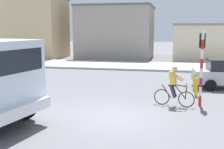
{
  "coord_description": "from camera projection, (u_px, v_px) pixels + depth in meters",
  "views": [
    {
      "loc": [
        2.05,
        -10.21,
        3.28
      ],
      "look_at": [
        -0.68,
        2.5,
        1.2
      ],
      "focal_mm": 46.88,
      "sensor_mm": 36.0,
      "label": 1
    }
  ],
  "objects": [
    {
      "name": "bollard_near",
      "position": [
        196.0,
        87.0,
        14.09
      ],
      "size": [
        0.14,
        0.14,
        0.9
      ],
      "primitive_type": "cylinder",
      "color": "gold",
      "rests_on": "ground"
    },
    {
      "name": "bollard_far",
      "position": [
        194.0,
        82.0,
        15.44
      ],
      "size": [
        0.14,
        0.14,
        0.9
      ],
      "primitive_type": "cylinder",
      "color": "gold",
      "rests_on": "ground"
    },
    {
      "name": "cyclist",
      "position": [
        174.0,
        86.0,
        12.28
      ],
      "size": [
        1.69,
        0.58,
        1.72
      ],
      "color": "black",
      "rests_on": "ground"
    },
    {
      "name": "traffic_light_pole",
      "position": [
        202.0,
        57.0,
        12.28
      ],
      "size": [
        0.24,
        0.43,
        3.2
      ],
      "color": "red",
      "rests_on": "ground"
    },
    {
      "name": "sidewalk_far",
      "position": [
        149.0,
        66.0,
        24.68
      ],
      "size": [
        80.0,
        5.0,
        0.16
      ],
      "primitive_type": "cube",
      "color": "#ADADA8",
      "rests_on": "ground"
    },
    {
      "name": "building_mid_block",
      "position": [
        117.0,
        32.0,
        32.48
      ],
      "size": [
        7.9,
        7.35,
        5.67
      ],
      "color": "#9E9389",
      "rests_on": "ground"
    },
    {
      "name": "building_corner_left",
      "position": [
        31.0,
        28.0,
        32.24
      ],
      "size": [
        7.3,
        5.36,
        6.56
      ],
      "color": "#D1B284",
      "rests_on": "ground"
    },
    {
      "name": "ground_plane",
      "position": [
        116.0,
        118.0,
        10.8
      ],
      "size": [
        120.0,
        120.0,
        0.0
      ],
      "primitive_type": "plane",
      "color": "slate"
    },
    {
      "name": "building_corner_right",
      "position": [
        218.0,
        41.0,
        31.02
      ],
      "size": [
        9.53,
        8.05,
        3.7
      ],
      "color": "beige",
      "rests_on": "ground"
    }
  ]
}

